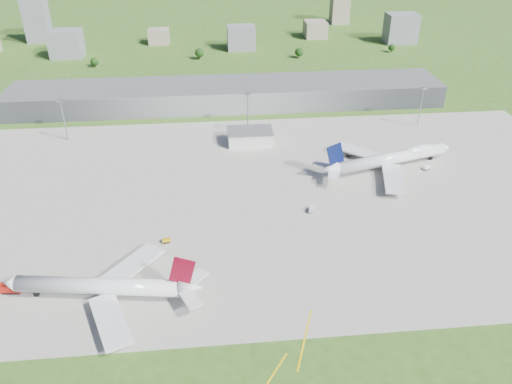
{
  "coord_description": "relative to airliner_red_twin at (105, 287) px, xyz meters",
  "views": [
    {
      "loc": [
        -13.02,
        -171.59,
        129.39
      ],
      "look_at": [
        6.54,
        27.77,
        9.0
      ],
      "focal_mm": 35.0,
      "sensor_mm": 36.0,
      "label": 1
    }
  ],
  "objects": [
    {
      "name": "van_white_far",
      "position": [
        157.14,
        85.27,
        -4.34
      ],
      "size": [
        4.42,
        3.62,
        2.13
      ],
      "rotation": [
        0.0,
        0.0,
        0.52
      ],
      "color": "white",
      "rests_on": "ground"
    },
    {
      "name": "ground",
      "position": [
        54.46,
        178.24,
        -5.43
      ],
      "size": [
        1400.0,
        1400.0,
        0.0
      ],
      "primitive_type": "plane",
      "color": "#36551A",
      "rests_on": "ground"
    },
    {
      "name": "bldg_tall_w",
      "position": [
        -125.54,
        388.24,
        16.57
      ],
      "size": [
        22.0,
        20.0,
        44.0
      ],
      "primitive_type": "cube",
      "color": "slate",
      "rests_on": "ground"
    },
    {
      "name": "apron",
      "position": [
        64.46,
        68.24,
        -5.39
      ],
      "size": [
        360.0,
        190.0,
        0.08
      ],
      "primitive_type": "cube",
      "color": "#99968B",
      "rests_on": "ground"
    },
    {
      "name": "mast_center",
      "position": [
        64.46,
        143.24,
        12.28
      ],
      "size": [
        3.5,
        2.0,
        25.9
      ],
      "color": "gray",
      "rests_on": "ground"
    },
    {
      "name": "tug_yellow",
      "position": [
        19.83,
        32.61,
        -4.53
      ],
      "size": [
        3.73,
        2.57,
        1.72
      ],
      "rotation": [
        0.0,
        0.0,
        0.19
      ],
      "color": "#C1990B",
      "rests_on": "ground"
    },
    {
      "name": "tree_c",
      "position": [
        34.46,
        308.24,
        0.41
      ],
      "size": [
        8.1,
        8.1,
        9.9
      ],
      "color": "#382314",
      "rests_on": "ground"
    },
    {
      "name": "fire_truck",
      "position": [
        -36.45,
        6.86,
        -3.66
      ],
      "size": [
        8.23,
        3.74,
        3.55
      ],
      "rotation": [
        0.0,
        0.0,
        -0.09
      ],
      "color": "#AF170C",
      "rests_on": "ground"
    },
    {
      "name": "bldg_cw",
      "position": [
        -5.54,
        368.24,
        1.57
      ],
      "size": [
        20.0,
        18.0,
        14.0
      ],
      "primitive_type": "cube",
      "color": "gray",
      "rests_on": "ground"
    },
    {
      "name": "bldg_w",
      "position": [
        -85.54,
        328.24,
        6.57
      ],
      "size": [
        28.0,
        22.0,
        24.0
      ],
      "primitive_type": "cube",
      "color": "slate",
      "rests_on": "ground"
    },
    {
      "name": "airliner_red_twin",
      "position": [
        0.0,
        0.0,
        0.0
      ],
      "size": [
        74.21,
        57.34,
        20.39
      ],
      "rotation": [
        0.0,
        0.0,
        3.0
      ],
      "color": "silver",
      "rests_on": "ground"
    },
    {
      "name": "van_white_near",
      "position": [
        86.83,
        50.34,
        -4.24
      ],
      "size": [
        3.35,
        4.91,
        2.34
      ],
      "rotation": [
        0.0,
        0.0,
        1.24
      ],
      "color": "silver",
      "rests_on": "ground"
    },
    {
      "name": "tree_w",
      "position": [
        -55.54,
        293.24,
        -0.57
      ],
      "size": [
        6.75,
        6.75,
        8.25
      ],
      "color": "#382314",
      "rests_on": "ground"
    },
    {
      "name": "tree_far_e",
      "position": [
        214.46,
        313.24,
        -0.9
      ],
      "size": [
        6.3,
        6.3,
        7.7
      ],
      "color": "#382314",
      "rests_on": "ground"
    },
    {
      "name": "bldg_ce",
      "position": [
        154.46,
        378.24,
        2.57
      ],
      "size": [
        22.0,
        24.0,
        16.0
      ],
      "primitive_type": "cube",
      "color": "gray",
      "rests_on": "ground"
    },
    {
      "name": "bldg_c",
      "position": [
        74.46,
        338.24,
        5.57
      ],
      "size": [
        26.0,
        20.0,
        22.0
      ],
      "primitive_type": "cube",
      "color": "slate",
      "rests_on": "ground"
    },
    {
      "name": "terminal",
      "position": [
        54.46,
        193.24,
        2.07
      ],
      "size": [
        300.0,
        42.0,
        15.0
      ],
      "primitive_type": "cube",
      "color": "gray",
      "rests_on": "ground"
    },
    {
      "name": "tree_e",
      "position": [
        124.46,
        303.24,
        0.08
      ],
      "size": [
        7.65,
        7.65,
        9.35
      ],
      "color": "#382314",
      "rests_on": "ground"
    },
    {
      "name": "bldg_e",
      "position": [
        234.46,
        348.24,
        8.57
      ],
      "size": [
        30.0,
        22.0,
        28.0
      ],
      "primitive_type": "cube",
      "color": "slate",
      "rests_on": "ground"
    },
    {
      "name": "mast_east",
      "position": [
        174.46,
        143.24,
        12.28
      ],
      "size": [
        3.5,
        2.0,
        25.9
      ],
      "color": "gray",
      "rests_on": "ground"
    },
    {
      "name": "mast_west",
      "position": [
        -45.54,
        143.24,
        12.28
      ],
      "size": [
        3.5,
        2.0,
        25.9
      ],
      "color": "gray",
      "rests_on": "ground"
    },
    {
      "name": "airliner_blue_quad",
      "position": [
        137.97,
        89.16,
        0.48
      ],
      "size": [
        79.98,
        61.5,
        21.27
      ],
      "rotation": [
        0.0,
        0.0,
        0.28
      ],
      "color": "silver",
      "rests_on": "ground"
    },
    {
      "name": "ops_building",
      "position": [
        64.46,
        128.24,
        -1.43
      ],
      "size": [
        26.0,
        16.0,
        8.0
      ],
      "primitive_type": "cube",
      "color": "silver",
      "rests_on": "ground"
    },
    {
      "name": "bldg_tall_e",
      "position": [
        194.46,
        438.24,
        12.57
      ],
      "size": [
        20.0,
        18.0,
        36.0
      ],
      "primitive_type": "cube",
      "color": "gray",
      "rests_on": "ground"
    }
  ]
}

